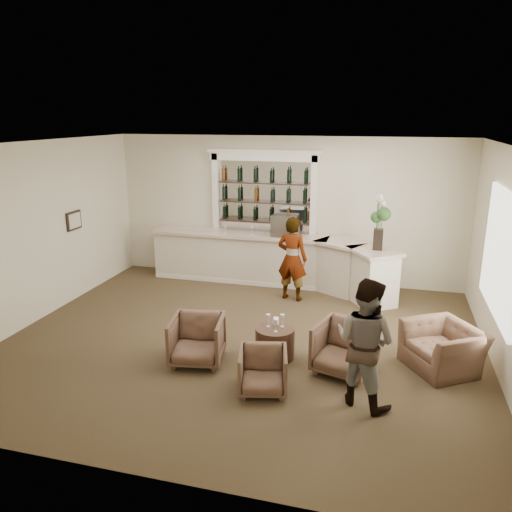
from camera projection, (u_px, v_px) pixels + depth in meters
The scene contains 19 objects.
ground at pixel (243, 340), 8.59m from camera, with size 8.00×8.00×0.00m, color #4F3D27.
room_shell at pixel (263, 200), 8.57m from camera, with size 8.04×7.02×3.32m.
bar_counter at pixel (273, 260), 11.26m from camera, with size 5.72×1.80×1.14m.
back_bar_alcove at pixel (264, 193), 11.33m from camera, with size 2.64×0.25×3.00m.
cocktail_table at pixel (275, 343), 7.94m from camera, with size 0.63×0.63×0.50m, color #4C3121.
sommelier at pixel (292, 259), 10.29m from camera, with size 0.64×0.42×1.76m, color gray.
guest at pixel (365, 342), 6.52m from camera, with size 0.85×0.67×1.76m, color gray.
armchair_left at pixel (197, 340), 7.75m from camera, with size 0.79×0.82×0.74m, color brown.
armchair_center at pixel (263, 371), 6.95m from camera, with size 0.67×0.68×0.62m, color brown.
armchair_right at pixel (345, 348), 7.45m from camera, with size 0.82×0.84×0.77m, color brown.
armchair_far at pixel (443, 348), 7.56m from camera, with size 1.05×0.92×0.68m, color brown.
espresso_machine at pixel (285, 226), 11.00m from camera, with size 0.56×0.47×0.49m, color #AAAAAE.
flower_vase at pixel (379, 219), 9.84m from camera, with size 0.29×0.29×1.11m.
wine_glass_bar_left at pixel (225, 229), 11.29m from camera, with size 0.07×0.07×0.21m, color white, non-canonical shape.
wine_glass_bar_right at pixel (252, 230), 11.21m from camera, with size 0.07×0.07×0.21m, color white, non-canonical shape.
wine_glass_tbl_a at pixel (268, 320), 7.90m from camera, with size 0.07×0.07×0.21m, color white, non-canonical shape.
wine_glass_tbl_b at pixel (282, 321), 7.89m from camera, with size 0.07×0.07×0.21m, color white, non-canonical shape.
wine_glass_tbl_c at pixel (276, 326), 7.71m from camera, with size 0.07×0.07×0.21m, color white, non-canonical shape.
napkin_holder at pixel (276, 321), 7.99m from camera, with size 0.08×0.08×0.12m, color white.
Camera 1 is at (2.26, -7.54, 3.75)m, focal length 35.00 mm.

